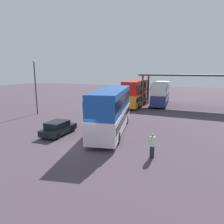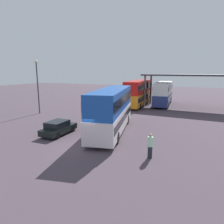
% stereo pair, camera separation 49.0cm
% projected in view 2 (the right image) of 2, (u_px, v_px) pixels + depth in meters
% --- Properties ---
extents(ground_plane, '(140.00, 140.00, 0.00)m').
position_uv_depth(ground_plane, '(86.00, 145.00, 16.64)').
color(ground_plane, '#4A3D47').
extents(double_decker_main, '(4.85, 11.34, 4.28)m').
position_uv_depth(double_decker_main, '(112.00, 109.00, 20.13)').
color(double_decker_main, silver).
rests_on(double_decker_main, ground_plane).
extents(parked_hatchback, '(1.80, 3.89, 1.35)m').
position_uv_depth(parked_hatchback, '(58.00, 128.00, 19.44)').
color(parked_hatchback, black).
rests_on(parked_hatchback, ground_plane).
extents(double_decker_near_canopy, '(3.10, 10.82, 4.39)m').
position_uv_depth(double_decker_near_canopy, '(138.00, 92.00, 35.38)').
color(double_decker_near_canopy, orange).
rests_on(double_decker_near_canopy, ground_plane).
extents(double_decker_mid_row, '(3.24, 10.44, 4.08)m').
position_uv_depth(double_decker_mid_row, '(163.00, 93.00, 36.23)').
color(double_decker_mid_row, navy).
rests_on(double_decker_mid_row, ground_plane).
extents(depot_canopy, '(16.76, 5.53, 5.49)m').
position_uv_depth(depot_canopy, '(195.00, 77.00, 32.47)').
color(depot_canopy, '#33353A').
rests_on(depot_canopy, ground_plane).
extents(lamppost_tall, '(0.44, 0.44, 7.52)m').
position_uv_depth(lamppost_tall, '(37.00, 80.00, 28.40)').
color(lamppost_tall, '#33353A').
rests_on(lamppost_tall, ground_plane).
extents(pedestrian_waiting, '(0.38, 0.38, 1.78)m').
position_uv_depth(pedestrian_waiting, '(150.00, 146.00, 14.10)').
color(pedestrian_waiting, '#262633').
rests_on(pedestrian_waiting, ground_plane).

